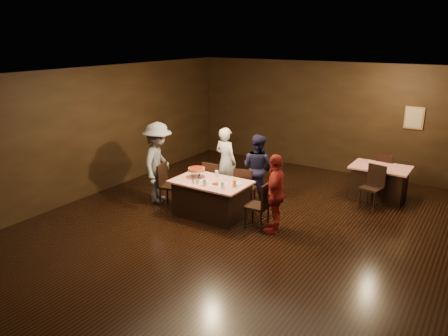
# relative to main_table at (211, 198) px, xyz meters

# --- Properties ---
(room) EXTENTS (10.00, 10.04, 3.02)m
(room) POSITION_rel_main_table_xyz_m (0.88, -0.48, 1.75)
(room) COLOR black
(room) RESTS_ON ground
(main_table) EXTENTS (1.60, 1.00, 0.77)m
(main_table) POSITION_rel_main_table_xyz_m (0.00, 0.00, 0.00)
(main_table) COLOR #B1190B
(main_table) RESTS_ON ground
(back_table) EXTENTS (1.30, 0.90, 0.77)m
(back_table) POSITION_rel_main_table_xyz_m (2.73, 2.97, 0.00)
(back_table) COLOR red
(back_table) RESTS_ON ground
(chair_far_left) EXTENTS (0.43, 0.43, 0.95)m
(chair_far_left) POSITION_rel_main_table_xyz_m (-0.40, 0.75, 0.09)
(chair_far_left) COLOR black
(chair_far_left) RESTS_ON ground
(chair_far_right) EXTENTS (0.51, 0.51, 0.95)m
(chair_far_right) POSITION_rel_main_table_xyz_m (0.40, 0.75, 0.09)
(chair_far_right) COLOR black
(chair_far_right) RESTS_ON ground
(chair_end_left) EXTENTS (0.50, 0.50, 0.95)m
(chair_end_left) POSITION_rel_main_table_xyz_m (-1.10, 0.00, 0.09)
(chair_end_left) COLOR black
(chair_end_left) RESTS_ON ground
(chair_end_right) EXTENTS (0.44, 0.44, 0.95)m
(chair_end_right) POSITION_rel_main_table_xyz_m (1.10, 0.00, 0.09)
(chair_end_right) COLOR black
(chair_end_right) RESTS_ON ground
(chair_back_near) EXTENTS (0.50, 0.50, 0.95)m
(chair_back_near) POSITION_rel_main_table_xyz_m (2.73, 2.27, 0.09)
(chair_back_near) COLOR black
(chair_back_near) RESTS_ON ground
(chair_back_far) EXTENTS (0.46, 0.46, 0.95)m
(chair_back_far) POSITION_rel_main_table_xyz_m (2.73, 3.57, 0.09)
(chair_back_far) COLOR black
(chair_back_far) RESTS_ON ground
(diner_white_jacket) EXTENTS (0.66, 0.50, 1.64)m
(diner_white_jacket) POSITION_rel_main_table_xyz_m (-0.41, 1.23, 0.44)
(diner_white_jacket) COLOR silver
(diner_white_jacket) RESTS_ON ground
(diner_navy_hoodie) EXTENTS (0.83, 0.69, 1.57)m
(diner_navy_hoodie) POSITION_rel_main_table_xyz_m (0.41, 1.29, 0.40)
(diner_navy_hoodie) COLOR black
(diner_navy_hoodie) RESTS_ON ground
(diner_grey_knit) EXTENTS (1.09, 1.36, 1.84)m
(diner_grey_knit) POSITION_rel_main_table_xyz_m (-1.48, 0.06, 0.53)
(diner_grey_knit) COLOR slate
(diner_grey_knit) RESTS_ON ground
(diner_red_shirt) EXTENTS (0.60, 0.98, 1.56)m
(diner_red_shirt) POSITION_rel_main_table_xyz_m (1.47, 0.03, 0.40)
(diner_red_shirt) COLOR maroon
(diner_red_shirt) RESTS_ON ground
(pizza_stand) EXTENTS (0.38, 0.38, 0.22)m
(pizza_stand) POSITION_rel_main_table_xyz_m (-0.40, 0.05, 0.57)
(pizza_stand) COLOR black
(pizza_stand) RESTS_ON main_table
(plate_with_slice) EXTENTS (0.25, 0.25, 0.06)m
(plate_with_slice) POSITION_rel_main_table_xyz_m (0.25, -0.18, 0.41)
(plate_with_slice) COLOR white
(plate_with_slice) RESTS_ON main_table
(plate_empty) EXTENTS (0.25, 0.25, 0.01)m
(plate_empty) POSITION_rel_main_table_xyz_m (0.55, 0.15, 0.39)
(plate_empty) COLOR white
(plate_empty) RESTS_ON main_table
(glass_front_left) EXTENTS (0.08, 0.08, 0.14)m
(glass_front_left) POSITION_rel_main_table_xyz_m (0.05, -0.30, 0.46)
(glass_front_left) COLOR silver
(glass_front_left) RESTS_ON main_table
(glass_front_right) EXTENTS (0.08, 0.08, 0.14)m
(glass_front_right) POSITION_rel_main_table_xyz_m (0.45, -0.25, 0.46)
(glass_front_right) COLOR silver
(glass_front_right) RESTS_ON main_table
(glass_amber) EXTENTS (0.08, 0.08, 0.14)m
(glass_amber) POSITION_rel_main_table_xyz_m (0.60, -0.05, 0.46)
(glass_amber) COLOR #BF7F26
(glass_amber) RESTS_ON main_table
(glass_back) EXTENTS (0.08, 0.08, 0.14)m
(glass_back) POSITION_rel_main_table_xyz_m (-0.05, 0.30, 0.46)
(glass_back) COLOR silver
(glass_back) RESTS_ON main_table
(condiments) EXTENTS (0.17, 0.10, 0.09)m
(condiments) POSITION_rel_main_table_xyz_m (-0.18, -0.28, 0.43)
(condiments) COLOR silver
(condiments) RESTS_ON main_table
(napkin_center) EXTENTS (0.19, 0.19, 0.01)m
(napkin_center) POSITION_rel_main_table_xyz_m (0.30, 0.00, 0.39)
(napkin_center) COLOR white
(napkin_center) RESTS_ON main_table
(napkin_left) EXTENTS (0.21, 0.21, 0.01)m
(napkin_left) POSITION_rel_main_table_xyz_m (-0.15, -0.05, 0.39)
(napkin_left) COLOR white
(napkin_left) RESTS_ON main_table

